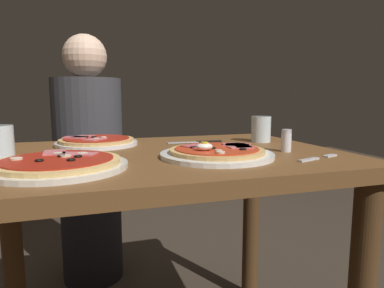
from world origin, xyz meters
name	(u,v)px	position (x,y,z in m)	size (l,w,h in m)	color
dining_table	(161,196)	(0.00, 0.00, 0.60)	(1.06, 0.74, 0.73)	brown
pizza_foreground	(217,153)	(0.13, -0.12, 0.75)	(0.31, 0.31, 0.05)	white
pizza_across_left	(58,164)	(-0.27, -0.15, 0.75)	(0.31, 0.31, 0.03)	silver
pizza_across_right	(97,142)	(-0.17, 0.21, 0.75)	(0.27, 0.27, 0.03)	white
water_glass_far	(261,131)	(0.40, 0.12, 0.77)	(0.07, 0.07, 0.09)	silver
fork	(315,158)	(0.36, -0.23, 0.74)	(0.15, 0.06, 0.00)	silver
knife	(199,142)	(0.17, 0.16, 0.74)	(0.20, 0.03, 0.01)	silver
salt_shaker	(286,141)	(0.36, -0.10, 0.77)	(0.03, 0.03, 0.07)	white
diner_person	(89,167)	(-0.19, 0.72, 0.56)	(0.32, 0.32, 1.18)	black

